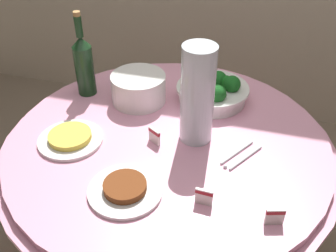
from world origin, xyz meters
TOP-DOWN VIEW (x-y plane):
  - buffet_table at (0.00, 0.00)m, footprint 1.16×1.16m
  - broccoli_bowl at (0.11, 0.27)m, footprint 0.28×0.28m
  - plate_stack at (-0.17, 0.20)m, footprint 0.21×0.21m
  - wine_bottle at (-0.39, 0.20)m, footprint 0.07×0.07m
  - decorative_fruit_vase at (0.09, 0.03)m, footprint 0.11×0.11m
  - serving_tongs at (0.25, -0.04)m, footprint 0.12×0.16m
  - food_plate_fried_egg at (-0.31, -0.11)m, footprint 0.22×0.22m
  - food_plate_stir_fry at (-0.05, -0.28)m, footprint 0.22×0.22m
  - label_placard_front at (-0.04, -0.04)m, footprint 0.05×0.03m
  - label_placard_mid at (0.18, -0.26)m, footprint 0.05×0.01m
  - label_placard_rear at (0.37, -0.28)m, footprint 0.05×0.02m

SIDE VIEW (x-z plane):
  - buffet_table at x=0.00m, z-range 0.01..0.75m
  - serving_tongs at x=0.25m, z-range 0.74..0.75m
  - food_plate_fried_egg at x=-0.31m, z-range 0.74..0.77m
  - food_plate_stir_fry at x=-0.05m, z-range 0.74..0.77m
  - label_placard_front at x=-0.04m, z-range 0.74..0.80m
  - label_placard_mid at x=0.18m, z-range 0.74..0.80m
  - label_placard_rear at x=0.37m, z-range 0.74..0.80m
  - broccoli_bowl at x=0.11m, z-range 0.72..0.84m
  - plate_stack at x=-0.17m, z-range 0.74..0.85m
  - wine_bottle at x=-0.39m, z-range 0.70..1.04m
  - decorative_fruit_vase at x=0.09m, z-range 0.73..1.07m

